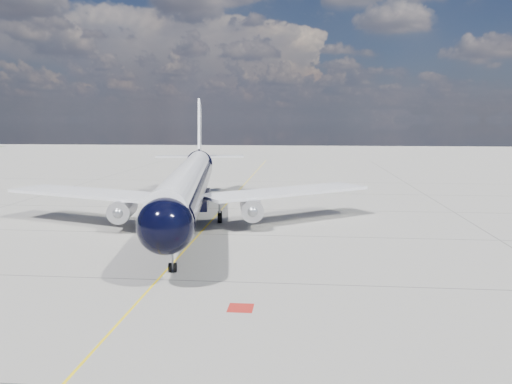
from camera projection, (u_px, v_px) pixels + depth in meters
The scene contains 4 objects.
ground at pixel (228, 202), 71.40m from camera, with size 320.00×320.00×0.00m, color gray.
taxiway_centerline at pixel (222, 209), 66.48m from camera, with size 0.16×160.00×0.01m, color yellow.
red_marking at pixel (241, 308), 31.36m from camera, with size 1.60×1.60×0.01m, color maroon.
main_airliner at pixel (190, 182), 56.81m from camera, with size 42.27×51.90×15.03m.
Camera 1 is at (10.55, -39.77, 11.73)m, focal length 35.00 mm.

